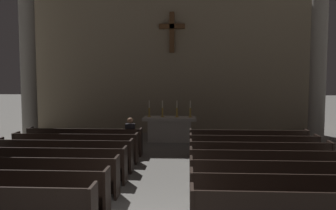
{
  "coord_description": "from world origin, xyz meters",
  "views": [
    {
      "loc": [
        0.79,
        -6.27,
        2.89
      ],
      "look_at": [
        0.0,
        7.96,
        1.62
      ],
      "focal_mm": 40.36,
      "sensor_mm": 36.0,
      "label": 1
    }
  ],
  "objects_px": {
    "pew_right_row_3": "(278,180)",
    "pew_right_row_6": "(253,150)",
    "candlestick_outer_left": "(149,112)",
    "pew_right_row_4": "(268,167)",
    "pew_right_row_5": "(260,158)",
    "pew_left_row_3": "(34,176)",
    "lone_worshipper": "(131,135)",
    "candlestick_inner_left": "(162,112)",
    "pew_left_row_2": "(12,190)",
    "column_left_third": "(28,54)",
    "pew_left_row_6": "(76,148)",
    "pew_right_row_7": "(248,143)",
    "pew_left_row_7": "(85,141)",
    "pew_left_row_5": "(65,155)",
    "candlestick_inner_right": "(177,112)",
    "candlestick_outer_right": "(190,112)",
    "pew_left_row_4": "(51,164)",
    "column_right_third": "(319,53)",
    "altar": "(170,128)",
    "pew_right_row_2": "(291,195)"
  },
  "relations": [
    {
      "from": "pew_right_row_3",
      "to": "lone_worshipper",
      "type": "relative_size",
      "value": 2.98
    },
    {
      "from": "candlestick_outer_left",
      "to": "lone_worshipper",
      "type": "distance_m",
      "value": 2.79
    },
    {
      "from": "pew_left_row_2",
      "to": "candlestick_inner_right",
      "type": "distance_m",
      "value": 8.75
    },
    {
      "from": "pew_right_row_6",
      "to": "candlestick_inner_left",
      "type": "height_order",
      "value": "candlestick_inner_left"
    },
    {
      "from": "pew_left_row_2",
      "to": "column_left_third",
      "type": "xyz_separation_m",
      "value": [
        -3.26,
        8.48,
        3.16
      ]
    },
    {
      "from": "candlestick_outer_left",
      "to": "candlestick_outer_right",
      "type": "bearing_deg",
      "value": 0.0
    },
    {
      "from": "candlestick_outer_left",
      "to": "candlestick_inner_right",
      "type": "bearing_deg",
      "value": 0.0
    },
    {
      "from": "pew_right_row_7",
      "to": "column_left_third",
      "type": "height_order",
      "value": "column_left_third"
    },
    {
      "from": "pew_right_row_3",
      "to": "pew_right_row_6",
      "type": "height_order",
      "value": "same"
    },
    {
      "from": "pew_right_row_5",
      "to": "column_right_third",
      "type": "relative_size",
      "value": 0.53
    },
    {
      "from": "pew_right_row_6",
      "to": "lone_worshipper",
      "type": "distance_m",
      "value": 4.15
    },
    {
      "from": "pew_left_row_7",
      "to": "candlestick_outer_left",
      "type": "distance_m",
      "value": 3.45
    },
    {
      "from": "pew_left_row_3",
      "to": "candlestick_inner_left",
      "type": "height_order",
      "value": "candlestick_inner_left"
    },
    {
      "from": "pew_left_row_2",
      "to": "pew_left_row_7",
      "type": "xyz_separation_m",
      "value": [
        0.0,
        5.39,
        0.0
      ]
    },
    {
      "from": "pew_left_row_3",
      "to": "lone_worshipper",
      "type": "xyz_separation_m",
      "value": [
        1.58,
        4.35,
        0.22
      ]
    },
    {
      "from": "pew_left_row_5",
      "to": "lone_worshipper",
      "type": "relative_size",
      "value": 2.98
    },
    {
      "from": "pew_left_row_5",
      "to": "pew_right_row_2",
      "type": "height_order",
      "value": "same"
    },
    {
      "from": "pew_right_row_6",
      "to": "candlestick_inner_left",
      "type": "xyz_separation_m",
      "value": [
        -3.09,
        3.84,
        0.75
      ]
    },
    {
      "from": "pew_left_row_4",
      "to": "pew_right_row_2",
      "type": "relative_size",
      "value": 1.0
    },
    {
      "from": "pew_right_row_5",
      "to": "pew_right_row_2",
      "type": "bearing_deg",
      "value": -90.0
    },
    {
      "from": "pew_right_row_4",
      "to": "pew_left_row_4",
      "type": "bearing_deg",
      "value": 180.0
    },
    {
      "from": "pew_left_row_7",
      "to": "candlestick_outer_left",
      "type": "xyz_separation_m",
      "value": [
        1.94,
        2.76,
        0.75
      ]
    },
    {
      "from": "pew_right_row_5",
      "to": "column_left_third",
      "type": "height_order",
      "value": "column_left_third"
    },
    {
      "from": "column_left_third",
      "to": "candlestick_outer_right",
      "type": "height_order",
      "value": "column_left_third"
    },
    {
      "from": "pew_right_row_6",
      "to": "candlestick_outer_left",
      "type": "height_order",
      "value": "candlestick_outer_left"
    },
    {
      "from": "pew_left_row_2",
      "to": "pew_right_row_2",
      "type": "distance_m",
      "value": 5.58
    },
    {
      "from": "column_right_third",
      "to": "altar",
      "type": "height_order",
      "value": "column_right_third"
    },
    {
      "from": "pew_right_row_2",
      "to": "pew_right_row_3",
      "type": "relative_size",
      "value": 1.0
    },
    {
      "from": "column_right_third",
      "to": "lone_worshipper",
      "type": "height_order",
      "value": "column_right_third"
    },
    {
      "from": "candlestick_inner_left",
      "to": "candlestick_inner_right",
      "type": "bearing_deg",
      "value": 0.0
    },
    {
      "from": "pew_left_row_2",
      "to": "pew_left_row_4",
      "type": "relative_size",
      "value": 1.0
    },
    {
      "from": "pew_right_row_4",
      "to": "pew_right_row_5",
      "type": "relative_size",
      "value": 1.0
    },
    {
      "from": "candlestick_outer_right",
      "to": "pew_right_row_7",
      "type": "bearing_deg",
      "value": -54.9
    },
    {
      "from": "pew_left_row_4",
      "to": "pew_right_row_5",
      "type": "distance_m",
      "value": 5.68
    },
    {
      "from": "candlestick_inner_left",
      "to": "column_left_third",
      "type": "bearing_deg",
      "value": 176.7
    },
    {
      "from": "pew_left_row_3",
      "to": "column_right_third",
      "type": "height_order",
      "value": "column_right_third"
    },
    {
      "from": "pew_right_row_3",
      "to": "altar",
      "type": "bearing_deg",
      "value": 111.53
    },
    {
      "from": "pew_left_row_7",
      "to": "candlestick_outer_right",
      "type": "bearing_deg",
      "value": 37.16
    },
    {
      "from": "candlestick_outer_right",
      "to": "pew_right_row_5",
      "type": "bearing_deg",
      "value": -68.47
    },
    {
      "from": "pew_left_row_7",
      "to": "candlestick_inner_left",
      "type": "relative_size",
      "value": 5.77
    },
    {
      "from": "pew_left_row_3",
      "to": "column_right_third",
      "type": "xyz_separation_m",
      "value": [
        8.84,
        7.4,
        3.16
      ]
    },
    {
      "from": "pew_right_row_5",
      "to": "pew_right_row_4",
      "type": "bearing_deg",
      "value": -90.0
    },
    {
      "from": "column_right_third",
      "to": "candlestick_outer_right",
      "type": "distance_m",
      "value": 5.74
    },
    {
      "from": "column_left_third",
      "to": "pew_right_row_6",
      "type": "bearing_deg",
      "value": -25.24
    },
    {
      "from": "pew_left_row_7",
      "to": "altar",
      "type": "relative_size",
      "value": 1.79
    },
    {
      "from": "pew_left_row_3",
      "to": "candlestick_outer_right",
      "type": "height_order",
      "value": "candlestick_outer_right"
    },
    {
      "from": "column_left_third",
      "to": "pew_left_row_2",
      "type": "bearing_deg",
      "value": -68.94
    },
    {
      "from": "pew_right_row_6",
      "to": "candlestick_inner_right",
      "type": "xyz_separation_m",
      "value": [
        -2.49,
        3.84,
        0.75
      ]
    },
    {
      "from": "pew_right_row_7",
      "to": "pew_right_row_4",
      "type": "bearing_deg",
      "value": -90.0
    },
    {
      "from": "pew_left_row_6",
      "to": "pew_right_row_5",
      "type": "bearing_deg",
      "value": -10.94
    }
  ]
}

